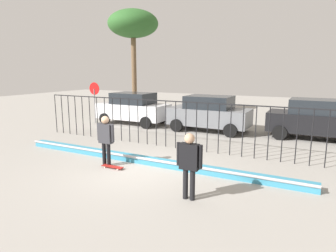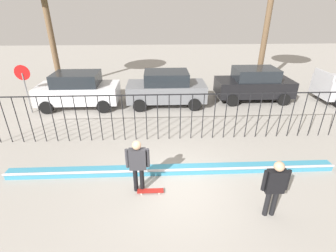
# 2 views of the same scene
# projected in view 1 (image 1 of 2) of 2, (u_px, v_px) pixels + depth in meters

# --- Properties ---
(ground_plane) EXTENTS (60.00, 60.00, 0.00)m
(ground_plane) POSITION_uv_depth(u_px,v_px,m) (135.00, 169.00, 9.79)
(ground_plane) COLOR #9E9991
(bowl_coping_ledge) EXTENTS (11.00, 0.40, 0.27)m
(bowl_coping_ledge) POSITION_uv_depth(u_px,v_px,m) (146.00, 160.00, 10.38)
(bowl_coping_ledge) COLOR teal
(bowl_coping_ledge) RESTS_ON ground
(perimeter_fence) EXTENTS (14.04, 0.04, 1.99)m
(perimeter_fence) POSITION_uv_depth(u_px,v_px,m) (176.00, 120.00, 12.24)
(perimeter_fence) COLOR black
(perimeter_fence) RESTS_ON ground
(skateboarder) EXTENTS (0.70, 0.26, 1.74)m
(skateboarder) POSITION_uv_depth(u_px,v_px,m) (106.00, 136.00, 9.96)
(skateboarder) COLOR black
(skateboarder) RESTS_ON ground
(skateboard) EXTENTS (0.80, 0.20, 0.07)m
(skateboard) POSITION_uv_depth(u_px,v_px,m) (112.00, 167.00, 9.88)
(skateboard) COLOR #A51E19
(skateboard) RESTS_ON ground
(camera_operator) EXTENTS (0.70, 0.26, 1.72)m
(camera_operator) POSITION_uv_depth(u_px,v_px,m) (189.00, 160.00, 7.35)
(camera_operator) COLOR black
(camera_operator) RESTS_ON ground
(parked_car_white) EXTENTS (4.30, 2.12, 1.90)m
(parked_car_white) POSITION_uv_depth(u_px,v_px,m) (133.00, 108.00, 17.87)
(parked_car_white) COLOR silver
(parked_car_white) RESTS_ON ground
(parked_car_gray) EXTENTS (4.30, 2.12, 1.90)m
(parked_car_gray) POSITION_uv_depth(u_px,v_px,m) (209.00, 113.00, 15.75)
(parked_car_gray) COLOR slate
(parked_car_gray) RESTS_ON ground
(parked_car_black) EXTENTS (4.30, 2.12, 1.90)m
(parked_car_black) POSITION_uv_depth(u_px,v_px,m) (316.00, 119.00, 13.91)
(parked_car_black) COLOR black
(parked_car_black) RESTS_ON ground
(stop_sign) EXTENTS (0.76, 0.07, 2.50)m
(stop_sign) POSITION_uv_depth(u_px,v_px,m) (95.00, 97.00, 18.14)
(stop_sign) COLOR slate
(stop_sign) RESTS_ON ground
(palm_tree_short) EXTENTS (3.60, 3.60, 7.47)m
(palm_tree_short) POSITION_uv_depth(u_px,v_px,m) (133.00, 25.00, 20.95)
(palm_tree_short) COLOR brown
(palm_tree_short) RESTS_ON ground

